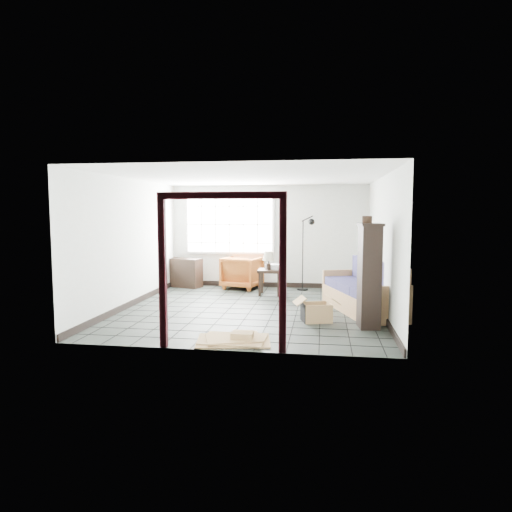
% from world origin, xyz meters
% --- Properties ---
extents(ground, '(5.50, 5.50, 0.00)m').
position_xyz_m(ground, '(0.00, 0.00, 0.00)').
color(ground, black).
rests_on(ground, ground).
extents(room_shell, '(5.02, 5.52, 2.61)m').
position_xyz_m(room_shell, '(0.00, 0.03, 1.68)').
color(room_shell, silver).
rests_on(room_shell, ground).
extents(window_panel, '(2.32, 0.08, 1.52)m').
position_xyz_m(window_panel, '(-1.00, 2.70, 1.60)').
color(window_panel, silver).
rests_on(window_panel, ground).
extents(doorway_trim, '(1.80, 0.08, 2.20)m').
position_xyz_m(doorway_trim, '(0.00, -2.70, 1.38)').
color(doorway_trim, black).
rests_on(doorway_trim, ground).
extents(futon_sofa, '(1.53, 2.41, 1.00)m').
position_xyz_m(futon_sofa, '(2.22, 0.11, 0.36)').
color(futon_sofa, '#9E7047').
rests_on(futon_sofa, ground).
extents(armchair, '(1.03, 0.99, 0.89)m').
position_xyz_m(armchair, '(-0.62, 2.40, 0.44)').
color(armchair, maroon).
rests_on(armchair, ground).
extents(side_table, '(0.54, 0.54, 0.59)m').
position_xyz_m(side_table, '(0.18, 1.64, 0.49)').
color(side_table, black).
rests_on(side_table, ground).
extents(table_lamp, '(0.29, 0.29, 0.42)m').
position_xyz_m(table_lamp, '(0.14, 1.61, 0.89)').
color(table_lamp, black).
rests_on(table_lamp, side_table).
extents(projector, '(0.37, 0.33, 0.11)m').
position_xyz_m(projector, '(0.24, 1.72, 0.65)').
color(projector, silver).
rests_on(projector, side_table).
extents(floor_lamp, '(0.49, 0.47, 1.84)m').
position_xyz_m(floor_lamp, '(1.00, 2.31, 0.98)').
color(floor_lamp, black).
rests_on(floor_lamp, ground).
extents(console_shelf, '(1.02, 0.64, 0.74)m').
position_xyz_m(console_shelf, '(-2.15, 2.40, 0.37)').
color(console_shelf, black).
rests_on(console_shelf, ground).
extents(tall_shelf, '(0.42, 0.51, 1.74)m').
position_xyz_m(tall_shelf, '(2.15, -1.15, 0.89)').
color(tall_shelf, black).
rests_on(tall_shelf, ground).
extents(pot, '(0.20, 0.20, 0.12)m').
position_xyz_m(pot, '(2.09, -1.19, 1.80)').
color(pot, black).
rests_on(pot, tall_shelf).
extents(open_box, '(0.86, 0.58, 0.45)m').
position_xyz_m(open_box, '(1.28, -0.84, 0.16)').
color(open_box, '#9E864C').
rests_on(open_box, ground).
extents(cardboard_pile, '(1.19, 0.93, 0.16)m').
position_xyz_m(cardboard_pile, '(0.10, -2.29, 0.04)').
color(cardboard_pile, '#9E864C').
rests_on(cardboard_pile, ground).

